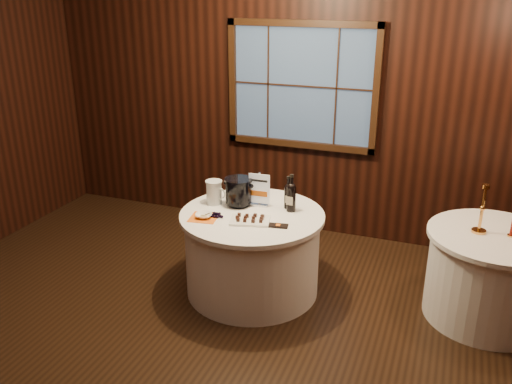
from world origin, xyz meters
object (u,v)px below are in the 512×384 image
at_px(ice_bucket, 239,191).
at_px(chocolate_plate, 250,220).
at_px(grape_bunch, 217,215).
at_px(glass_pitcher, 214,192).
at_px(chocolate_box, 278,226).
at_px(red_candle, 512,227).
at_px(port_bottle_left, 288,194).
at_px(sign_stand, 259,194).
at_px(port_bottle_right, 291,195).
at_px(cracker_bowl, 204,215).
at_px(side_table, 489,276).
at_px(brass_candlestick, 481,215).
at_px(main_table, 252,252).

distance_m(ice_bucket, chocolate_plate, 0.40).
xyz_separation_m(grape_bunch, glass_pitcher, (-0.15, 0.28, 0.09)).
distance_m(chocolate_box, red_candle, 1.87).
height_order(port_bottle_left, red_candle, port_bottle_left).
height_order(sign_stand, port_bottle_right, port_bottle_right).
bearing_deg(sign_stand, grape_bunch, -126.24).
xyz_separation_m(ice_bucket, chocolate_box, (0.48, -0.31, -0.13)).
bearing_deg(chocolate_box, cracker_bowl, 175.06).
bearing_deg(ice_bucket, chocolate_plate, -52.87).
distance_m(sign_stand, chocolate_box, 0.49).
bearing_deg(chocolate_box, grape_bunch, 170.99).
xyz_separation_m(grape_bunch, cracker_bowl, (-0.10, -0.05, 0.00)).
height_order(chocolate_plate, cracker_bowl, chocolate_plate).
bearing_deg(ice_bucket, side_table, 4.45).
xyz_separation_m(sign_stand, chocolate_box, (0.31, -0.37, -0.10)).
distance_m(glass_pitcher, cracker_bowl, 0.35).
distance_m(cracker_bowl, brass_candlestick, 2.29).
relative_size(port_bottle_right, ice_bucket, 1.33).
distance_m(chocolate_box, brass_candlestick, 1.64).
bearing_deg(sign_stand, chocolate_plate, -84.93).
xyz_separation_m(port_bottle_right, chocolate_plate, (-0.26, -0.35, -0.13)).
relative_size(port_bottle_left, red_candle, 1.49).
bearing_deg(chocolate_box, side_table, 5.79).
xyz_separation_m(sign_stand, brass_candlestick, (1.87, 0.10, 0.04)).
height_order(sign_stand, cracker_bowl, sign_stand).
bearing_deg(glass_pitcher, side_table, 16.93).
distance_m(port_bottle_right, chocolate_box, 0.38).
relative_size(ice_bucket, chocolate_box, 1.56).
distance_m(main_table, side_table, 2.02).
height_order(sign_stand, red_candle, sign_stand).
bearing_deg(grape_bunch, brass_candlestick, 12.86).
bearing_deg(ice_bucket, port_bottle_right, 5.34).
bearing_deg(grape_bunch, ice_bucket, 76.77).
distance_m(side_table, chocolate_box, 1.81).
xyz_separation_m(chocolate_plate, glass_pitcher, (-0.45, 0.26, 0.09)).
distance_m(side_table, grape_bunch, 2.34).
xyz_separation_m(chocolate_box, brass_candlestick, (1.56, 0.47, 0.14)).
height_order(main_table, brass_candlestick, brass_candlestick).
bearing_deg(brass_candlestick, grape_bunch, -167.14).
bearing_deg(port_bottle_left, main_table, -153.75).
xyz_separation_m(chocolate_plate, grape_bunch, (-0.30, -0.02, 0.00)).
height_order(side_table, red_candle, red_candle).
xyz_separation_m(port_bottle_left, glass_pitcher, (-0.66, -0.14, -0.02)).
bearing_deg(sign_stand, brass_candlestick, 0.40).
height_order(chocolate_box, cracker_bowl, cracker_bowl).
bearing_deg(main_table, ice_bucket, 144.41).
relative_size(port_bottle_right, grape_bunch, 1.92).
xyz_separation_m(port_bottle_right, red_candle, (1.80, 0.13, -0.07)).
xyz_separation_m(sign_stand, cracker_bowl, (-0.35, -0.43, -0.09)).
bearing_deg(brass_candlestick, chocolate_box, -163.10).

